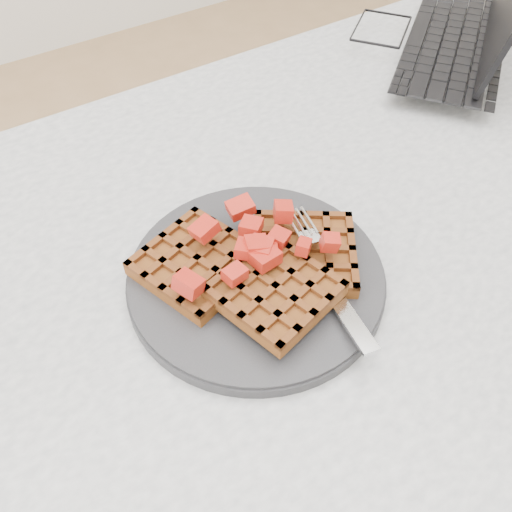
% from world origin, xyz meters
% --- Properties ---
extents(ground, '(4.00, 4.00, 0.00)m').
position_xyz_m(ground, '(0.00, 0.00, 0.00)').
color(ground, tan).
rests_on(ground, ground).
extents(table, '(1.20, 0.80, 0.75)m').
position_xyz_m(table, '(0.00, 0.00, 0.64)').
color(table, silver).
rests_on(table, ground).
extents(plate, '(0.25, 0.25, 0.02)m').
position_xyz_m(plate, '(-0.06, 0.01, 0.76)').
color(plate, '#252528').
rests_on(plate, table).
extents(waffles, '(0.23, 0.20, 0.03)m').
position_xyz_m(waffles, '(-0.06, 0.01, 0.78)').
color(waffles, brown).
rests_on(waffles, plate).
extents(strawberry_pile, '(0.15, 0.15, 0.02)m').
position_xyz_m(strawberry_pile, '(-0.06, 0.01, 0.80)').
color(strawberry_pile, maroon).
rests_on(strawberry_pile, waffles).
extents(fork, '(0.06, 0.18, 0.02)m').
position_xyz_m(fork, '(-0.01, -0.03, 0.77)').
color(fork, silver).
rests_on(fork, plate).
extents(laptop, '(0.41, 0.39, 0.23)m').
position_xyz_m(laptop, '(0.41, 0.24, 0.79)').
color(laptop, black).
rests_on(laptop, table).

